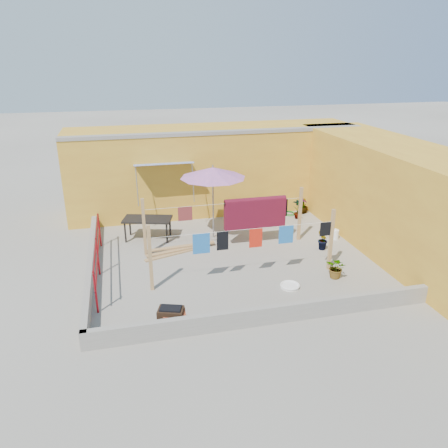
{
  "coord_description": "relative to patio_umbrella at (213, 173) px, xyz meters",
  "views": [
    {
      "loc": [
        -3.05,
        -11.56,
        5.69
      ],
      "look_at": [
        -0.16,
        0.3,
        0.98
      ],
      "focal_mm": 35.0,
      "sensor_mm": 36.0,
      "label": 1
    }
  ],
  "objects": [
    {
      "name": "white_basin",
      "position": [
        1.25,
        -3.67,
        -2.2
      ],
      "size": [
        0.52,
        0.52,
        0.09
      ],
      "color": "white",
      "rests_on": "ground"
    },
    {
      "name": "brazier",
      "position": [
        -2.0,
        -4.72,
        -2.01
      ],
      "size": [
        0.65,
        0.53,
        0.5
      ],
      "color": "black",
      "rests_on": "ground"
    },
    {
      "name": "lumber_pile",
      "position": [
        -1.24,
        -0.75,
        -2.18
      ],
      "size": [
        2.27,
        0.85,
        0.14
      ],
      "color": "tan",
      "rests_on": "ground"
    },
    {
      "name": "water_jug_b",
      "position": [
        3.93,
        -0.23,
        -2.11
      ],
      "size": [
        0.2,
        0.2,
        0.31
      ],
      "color": "white",
      "rests_on": "ground"
    },
    {
      "name": "wall_back",
      "position": [
        0.72,
        3.18,
        -0.64
      ],
      "size": [
        11.0,
        3.27,
        3.21
      ],
      "color": "gold",
      "rests_on": "ground"
    },
    {
      "name": "wall_right",
      "position": [
        5.43,
        -1.52,
        -0.65
      ],
      "size": [
        2.4,
        9.0,
        3.2
      ],
      "primitive_type": "cube",
      "color": "gold",
      "rests_on": "ground"
    },
    {
      "name": "red_railing",
      "position": [
        -3.62,
        -1.72,
        -1.53
      ],
      "size": [
        0.05,
        4.2,
        1.1
      ],
      "color": "maroon",
      "rests_on": "ground"
    },
    {
      "name": "parapet_front",
      "position": [
        0.23,
        -5.1,
        -2.03
      ],
      "size": [
        8.3,
        0.16,
        0.44
      ],
      "primitive_type": "cube",
      "color": "gray",
      "rests_on": "ground"
    },
    {
      "name": "plant_back_b",
      "position": [
        3.93,
        1.68,
        -1.94
      ],
      "size": [
        0.46,
        0.46,
        0.62
      ],
      "primitive_type": "imported",
      "rotation": [
        0.0,
        0.0,
        1.16
      ],
      "color": "#22611B",
      "rests_on": "ground"
    },
    {
      "name": "water_jug_a",
      "position": [
        3.93,
        -0.96,
        -2.09
      ],
      "size": [
        0.23,
        0.23,
        0.36
      ],
      "color": "white",
      "rests_on": "ground"
    },
    {
      "name": "outdoor_table",
      "position": [
        -2.1,
        0.52,
        -1.59
      ],
      "size": [
        1.71,
        1.18,
        0.73
      ],
      "color": "black",
      "rests_on": "ground"
    },
    {
      "name": "brick_stack",
      "position": [
        -1.93,
        -4.72,
        -2.06
      ],
      "size": [
        0.53,
        0.41,
        0.44
      ],
      "color": "#B43D29",
      "rests_on": "ground"
    },
    {
      "name": "green_hose",
      "position": [
        3.35,
        1.68,
        -2.22
      ],
      "size": [
        0.49,
        0.49,
        0.07
      ],
      "color": "#1E7419",
      "rests_on": "ground"
    },
    {
      "name": "parapet_left",
      "position": [
        -3.85,
        -1.52,
        -2.03
      ],
      "size": [
        0.16,
        7.3,
        0.44
      ],
      "primitive_type": "cube",
      "color": "gray",
      "rests_on": "ground"
    },
    {
      "name": "plant_right_c",
      "position": [
        2.68,
        -3.46,
        -1.95
      ],
      "size": [
        0.72,
        0.72,
        0.61
      ],
      "primitive_type": "imported",
      "rotation": [
        0.0,
        0.0,
        5.43
      ],
      "color": "#22611B",
      "rests_on": "ground"
    },
    {
      "name": "plant_back_a",
      "position": [
        2.33,
        1.68,
        -1.84
      ],
      "size": [
        0.78,
        0.68,
        0.83
      ],
      "primitive_type": "imported",
      "rotation": [
        0.0,
        0.0,
        -0.04
      ],
      "color": "#22611B",
      "rests_on": "ground"
    },
    {
      "name": "patio_umbrella",
      "position": [
        0.0,
        0.0,
        0.0
      ],
      "size": [
        2.58,
        2.58,
        2.51
      ],
      "color": "gray",
      "rests_on": "ground"
    },
    {
      "name": "plant_right_a",
      "position": [
        3.47,
        1.16,
        -1.87
      ],
      "size": [
        0.49,
        0.47,
        0.77
      ],
      "primitive_type": "imported",
      "rotation": [
        0.0,
        0.0,
        2.44
      ],
      "color": "#22611B",
      "rests_on": "ground"
    },
    {
      "name": "ground",
      "position": [
        0.23,
        -1.52,
        -2.25
      ],
      "size": [
        80.0,
        80.0,
        0.0
      ],
      "primitive_type": "plane",
      "color": "#9E998E",
      "rests_on": "ground"
    },
    {
      "name": "plant_right_b",
      "position": [
        3.13,
        -1.67,
        -1.92
      ],
      "size": [
        0.38,
        0.43,
        0.67
      ],
      "primitive_type": "imported",
      "rotation": [
        0.0,
        0.0,
        4.45
      ],
      "color": "#22611B",
      "rests_on": "ground"
    },
    {
      "name": "clothesline_rig",
      "position": [
        1.04,
        -0.93,
        -1.23
      ],
      "size": [
        5.09,
        2.35,
        1.8
      ],
      "color": "tan",
      "rests_on": "ground"
    }
  ]
}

